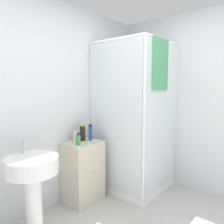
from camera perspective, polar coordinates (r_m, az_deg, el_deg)
name	(u,v)px	position (r m, az deg, el deg)	size (l,w,h in m)	color
wall_back	(41,107)	(2.66, -18.15, 1.37)	(6.40, 0.06, 2.50)	silver
shower_enclosure	(136,150)	(3.19, 6.25, -9.75)	(0.90, 0.93, 2.09)	white
vanity_cabinet	(83,171)	(2.95, -7.67, -15.13)	(0.46, 0.40, 0.78)	beige
sink	(33,178)	(2.23, -20.00, -16.00)	(0.48, 0.48, 0.97)	white
soap_dispenser	(78,140)	(2.69, -8.84, -7.15)	(0.06, 0.06, 0.15)	green
shampoo_bottle_tall_black	(83,133)	(2.88, -7.69, -5.34)	(0.07, 0.07, 0.22)	black
shampoo_bottle_blue	(90,132)	(2.89, -5.64, -5.33)	(0.05, 0.05, 0.21)	#1E4C93
lotion_bottle_white	(75,137)	(2.86, -9.55, -6.36)	(0.06, 0.06, 0.15)	beige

